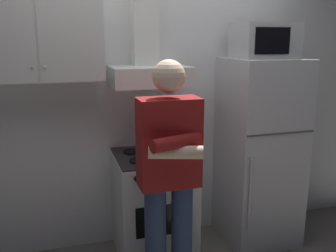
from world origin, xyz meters
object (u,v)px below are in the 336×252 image
Objects in this scene: upper_cabinet at (37,40)px; cooking_pot at (173,149)px; stove_oven at (153,205)px; microwave at (265,41)px; person_standing at (169,178)px; refrigerator at (259,152)px; range_hood at (148,60)px.

cooking_pot is (0.93, -0.24, -0.81)m from upper_cabinet.
stove_oven is 2.80× the size of cooking_pot.
microwave reaches higher than person_standing.
upper_cabinet is at bearing 165.27° from cooking_pot.
upper_cabinet reaches higher than refrigerator.
microwave is (1.75, -0.11, -0.01)m from upper_cabinet.
range_hood is at bearing 173.54° from microwave.
microwave is at bearing -3.48° from upper_cabinet.
range_hood reaches higher than microwave.
range_hood reaches higher than stove_oven.
stove_oven is at bearing -179.96° from refrigerator.
stove_oven is 0.53m from cooking_pot.
person_standing is 5.26× the size of cooking_pot.
stove_oven is 1.62m from microwave.
range_hood is 1.01m from person_standing.
upper_cabinet is at bearing 176.52° from microwave.
refrigerator is 5.13× the size of cooking_pot.
range_hood reaches higher than person_standing.
refrigerator is (0.95, -0.13, -0.80)m from range_hood.
stove_oven is at bearing -90.00° from range_hood.
refrigerator is (0.95, 0.00, 0.37)m from stove_oven.
range_hood is 0.72m from cooking_pot.
microwave is at bearing 1.15° from stove_oven.
cooking_pot is (0.13, -0.25, -0.66)m from range_hood.
refrigerator is 0.98× the size of person_standing.
person_standing is at bearing -148.77° from refrigerator.
microwave is 1.54× the size of cooking_pot.
person_standing is 0.52m from cooking_pot.
stove_oven is at bearing -8.90° from upper_cabinet.
person_standing is (-1.00, -0.62, -0.84)m from microwave.
person_standing is (-0.05, -0.61, 0.47)m from stove_oven.
upper_cabinet is 1.26m from cooking_pot.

